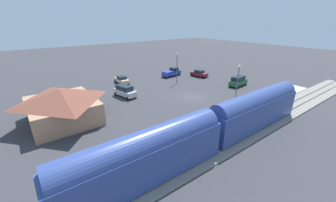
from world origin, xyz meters
TOP-DOWN VIEW (x-y plane):
  - ground_plane at (0.00, 0.00)m, footprint 200.00×200.00m
  - railway_track at (-14.00, 0.00)m, footprint 4.80×70.00m
  - platform at (-10.00, 0.00)m, footprint 3.20×46.00m
  - passenger_train at (-14.00, 10.23)m, footprint 2.93×33.88m
  - station_building at (4.00, 22.00)m, footprint 10.94×9.54m
  - pedestrian_on_platform at (-10.19, -5.06)m, footprint 0.36×0.36m
  - pedestrian_waiting_far at (-10.75, 0.66)m, footprint 0.36×0.36m
  - sedan_tan at (16.74, 6.66)m, footprint 4.53×2.33m
  - sedan_maroon at (10.18, -12.18)m, footprint 4.75×2.84m
  - pickup_blue at (14.97, -6.79)m, footprint 2.72×5.63m
  - suv_green at (-0.93, -13.30)m, footprint 2.48×5.09m
  - suv_silver at (8.08, 10.12)m, footprint 5.18×3.07m
  - light_pole_near_platform at (-7.20, -3.67)m, footprint 0.44×0.44m
  - light_pole_lot_center at (9.00, -3.59)m, footprint 0.44×0.44m

SIDE VIEW (x-z plane):
  - ground_plane at x=0.00m, z-range 0.00..0.00m
  - railway_track at x=-14.00m, z-range -0.06..0.24m
  - platform at x=-10.00m, z-range 0.00..0.30m
  - sedan_tan at x=16.74m, z-range 0.01..1.75m
  - sedan_maroon at x=10.18m, z-range 0.01..1.75m
  - pickup_blue at x=14.97m, z-range -0.04..2.10m
  - suv_green at x=-0.93m, z-range 0.04..2.26m
  - suv_silver at x=8.08m, z-range 0.04..2.26m
  - pedestrian_on_platform at x=-10.19m, z-range 0.43..2.14m
  - pedestrian_waiting_far at x=-10.75m, z-range 0.43..2.14m
  - station_building at x=4.00m, z-range 0.09..5.05m
  - passenger_train at x=-14.00m, z-range 0.37..5.35m
  - light_pole_near_platform at x=-7.20m, z-range 0.97..7.95m
  - light_pole_lot_center at x=9.00m, z-range 0.97..8.08m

